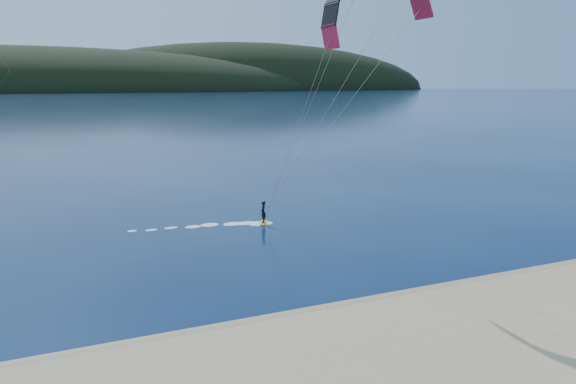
{
  "coord_description": "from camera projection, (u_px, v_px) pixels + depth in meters",
  "views": [
    {
      "loc": [
        -9.57,
        -16.22,
        10.89
      ],
      "look_at": [
        1.56,
        10.0,
        5.0
      ],
      "focal_mm": 33.02,
      "sensor_mm": 36.0,
      "label": 1
    }
  ],
  "objects": [
    {
      "name": "wet_sand",
      "position": [
        303.0,
        321.0,
        24.53
      ],
      "size": [
        220.0,
        2.5,
        0.1
      ],
      "color": "#927355",
      "rests_on": "ground"
    },
    {
      "name": "headland",
      "position": [
        68.0,
        91.0,
        692.49
      ],
      "size": [
        1200.0,
        310.0,
        140.0
      ],
      "color": "black",
      "rests_on": "ground"
    },
    {
      "name": "kitesurfer_far",
      "position": [
        0.0,
        72.0,
        184.93
      ],
      "size": [
        11.02,
        7.98,
        16.89
      ],
      "color": "orange",
      "rests_on": "ground"
    },
    {
      "name": "kitesurfer_near",
      "position": [
        372.0,
        34.0,
        35.42
      ],
      "size": [
        20.79,
        9.47,
        17.65
      ],
      "color": "orange",
      "rests_on": "ground"
    },
    {
      "name": "ground",
      "position": [
        352.0,
        370.0,
        20.49
      ],
      "size": [
        1800.0,
        1800.0,
        0.0
      ],
      "primitive_type": "plane",
      "color": "#071539",
      "rests_on": "ground"
    }
  ]
}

